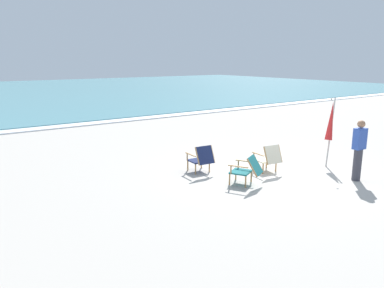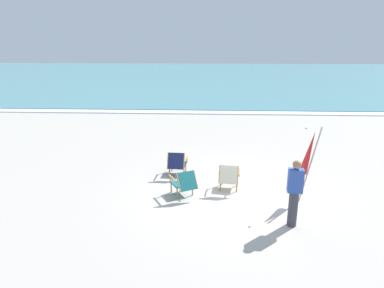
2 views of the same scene
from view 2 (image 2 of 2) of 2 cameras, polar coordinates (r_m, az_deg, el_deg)
The scene contains 8 objects.
ground_plane at distance 10.02m, azimuth 6.59°, elevation -7.89°, with size 80.00×80.00×0.00m, color #B2AAA0.
sea at distance 40.58m, azimuth 3.76°, elevation 11.23°, with size 80.00×40.00×0.10m, color teal.
surf_band at distance 20.51m, azimuth 4.65°, elevation 5.31°, with size 80.00×1.10×0.06m, color white.
beach_chair_mid_center at distance 10.93m, azimuth -2.53°, elevation -3.16°, with size 0.63×0.75×0.80m.
beach_chair_back_right at distance 9.92m, azimuth 6.18°, elevation -5.43°, with size 0.66×0.77×0.81m.
beach_chair_back_left at distance 9.51m, azimuth -1.30°, elevation -6.41°, with size 0.87×0.95×0.77m.
umbrella_furled_red at distance 9.45m, azimuth 18.91°, elevation -1.46°, with size 0.61×0.39×2.07m.
person_near_chairs at distance 8.26m, azimuth 16.69°, elevation -7.80°, with size 0.36×0.23×1.63m.
Camera 2 is at (-0.72, -9.05, 4.22)m, focal length 32.00 mm.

